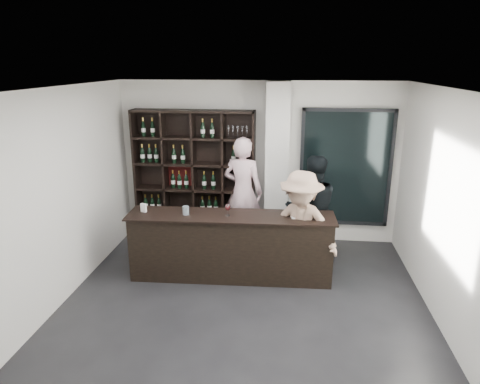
# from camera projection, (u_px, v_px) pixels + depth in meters

# --- Properties ---
(floor) EXTENTS (5.00, 5.50, 0.01)m
(floor) POSITION_uv_depth(u_px,v_px,m) (241.00, 318.00, 5.58)
(floor) COLOR black
(floor) RESTS_ON ground
(wine_shelf) EXTENTS (2.20, 0.35, 2.40)m
(wine_shelf) POSITION_uv_depth(u_px,v_px,m) (194.00, 176.00, 7.79)
(wine_shelf) COLOR black
(wine_shelf) RESTS_ON floor
(structural_column) EXTENTS (0.40, 0.40, 2.90)m
(structural_column) POSITION_uv_depth(u_px,v_px,m) (277.00, 167.00, 7.47)
(structural_column) COLOR silver
(structural_column) RESTS_ON floor
(glass_panel) EXTENTS (1.60, 0.08, 2.10)m
(glass_panel) POSITION_uv_depth(u_px,v_px,m) (345.00, 168.00, 7.56)
(glass_panel) COLOR black
(glass_panel) RESTS_ON floor
(tasting_counter) EXTENTS (3.10, 0.65, 1.02)m
(tasting_counter) POSITION_uv_depth(u_px,v_px,m) (231.00, 246.00, 6.51)
(tasting_counter) COLOR black
(tasting_counter) RESTS_ON floor
(taster_pink) EXTENTS (0.81, 0.63, 1.98)m
(taster_pink) POSITION_uv_depth(u_px,v_px,m) (243.00, 192.00, 7.60)
(taster_pink) COLOR #FFCFD9
(taster_pink) RESTS_ON floor
(taster_black) EXTENTS (0.98, 0.83, 1.80)m
(taster_black) POSITION_uv_depth(u_px,v_px,m) (312.00, 209.00, 6.97)
(taster_black) COLOR black
(taster_black) RESTS_ON floor
(customer) EXTENTS (1.26, 0.94, 1.73)m
(customer) POSITION_uv_depth(u_px,v_px,m) (300.00, 229.00, 6.24)
(customer) COLOR tan
(customer) RESTS_ON floor
(wine_glass) EXTENTS (0.09, 0.09, 0.20)m
(wine_glass) POSITION_uv_depth(u_px,v_px,m) (228.00, 209.00, 6.31)
(wine_glass) COLOR white
(wine_glass) RESTS_ON tasting_counter
(spit_cup) EXTENTS (0.12, 0.12, 0.13)m
(spit_cup) POSITION_uv_depth(u_px,v_px,m) (186.00, 210.00, 6.36)
(spit_cup) COLOR silver
(spit_cup) RESTS_ON tasting_counter
(napkin_stack) EXTENTS (0.13, 0.13, 0.02)m
(napkin_stack) POSITION_uv_depth(u_px,v_px,m) (295.00, 217.00, 6.24)
(napkin_stack) COLOR white
(napkin_stack) RESTS_ON tasting_counter
(card_stand) EXTENTS (0.10, 0.07, 0.13)m
(card_stand) POSITION_uv_depth(u_px,v_px,m) (144.00, 208.00, 6.48)
(card_stand) COLOR white
(card_stand) RESTS_ON tasting_counter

